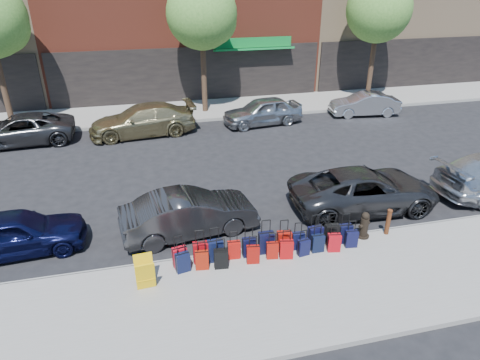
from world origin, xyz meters
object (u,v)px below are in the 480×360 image
object	(u,v)px
tree_right	(381,11)
suitcase_front_5	(266,243)
tree_center	(204,16)
fire_hydrant	(364,226)
car_near_1	(189,214)
car_near_2	(364,190)
car_far_3	(364,104)
bollard	(388,222)
display_rack	(145,273)
car_far_2	(263,111)
car_far_0	(20,130)
car_near_0	(15,233)
car_far_1	(142,120)

from	to	relation	value
tree_right	suitcase_front_5	world-z (taller)	tree_right
tree_center	fire_hydrant	distance (m)	15.22
tree_right	car_near_1	xyz separation A→B (m)	(-13.19, -12.48, -4.70)
car_near_2	car_near_1	bearing A→B (deg)	93.65
car_far_3	car_near_2	bearing A→B (deg)	-21.00
bollard	tree_center	bearing A→B (deg)	103.17
tree_right	fire_hydrant	distance (m)	17.00
display_rack	car_near_2	distance (m)	8.15
suitcase_front_5	display_rack	world-z (taller)	suitcase_front_5
bollard	car_near_2	world-z (taller)	car_near_2
bollard	car_far_2	world-z (taller)	car_far_2
car_far_0	car_far_3	bearing A→B (deg)	86.91
tree_right	fire_hydrant	xyz separation A→B (m)	(-7.98, -14.20, -4.86)
suitcase_front_5	fire_hydrant	xyz separation A→B (m)	(3.19, 0.07, 0.07)
car_far_3	tree_center	bearing A→B (deg)	-98.78
bollard	car_far_2	xyz separation A→B (m)	(-0.74, 11.53, 0.14)
bollard	car_near_2	bearing A→B (deg)	84.63
tree_center	display_rack	distance (m)	16.30
car_near_1	car_far_0	size ratio (longest dim) A/B	0.85
display_rack	car_near_0	distance (m)	4.53
car_far_2	fire_hydrant	bearing A→B (deg)	-7.63
bollard	car_far_0	distance (m)	17.34
display_rack	car_far_0	distance (m)	13.45
bollard	car_near_0	distance (m)	11.34
tree_right	fire_hydrant	bearing A→B (deg)	-119.33
suitcase_front_5	car_near_1	xyz separation A→B (m)	(-2.02, 1.79, 0.22)
suitcase_front_5	car_near_0	size ratio (longest dim) A/B	0.27
tree_center	display_rack	world-z (taller)	tree_center
car_far_1	car_far_2	xyz separation A→B (m)	(6.41, 0.14, -0.03)
car_far_0	car_far_1	xyz separation A→B (m)	(5.81, -0.13, 0.07)
display_rack	car_near_0	xyz separation A→B (m)	(-3.66, 2.68, 0.09)
car_far_1	car_far_0	bearing A→B (deg)	-96.44
tree_center	bollard	bearing A→B (deg)	-76.83
display_rack	car_far_3	bearing A→B (deg)	39.41
car_far_3	tree_right	bearing A→B (deg)	152.75
suitcase_front_5	car_far_1	world-z (taller)	car_far_1
tree_right	bollard	xyz separation A→B (m)	(-7.17, -14.23, -4.82)
tree_center	car_near_2	world-z (taller)	tree_center
fire_hydrant	car_near_0	world-z (taller)	car_near_0
car_near_1	car_far_3	xyz separation A→B (m)	(11.46, 9.97, -0.06)
suitcase_front_5	car_near_2	bearing A→B (deg)	27.18
tree_center	car_far_3	distance (m)	10.29
car_near_2	suitcase_front_5	bearing A→B (deg)	117.19
tree_right	car_near_2	world-z (taller)	tree_right
car_far_0	car_far_1	size ratio (longest dim) A/B	0.95
fire_hydrant	car_near_1	size ratio (longest dim) A/B	0.20
car_far_1	bollard	bearing A→B (deg)	26.99
fire_hydrant	display_rack	size ratio (longest dim) A/B	0.99
car_near_1	car_far_3	bearing A→B (deg)	-56.62
car_near_0	car_near_2	world-z (taller)	car_near_2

